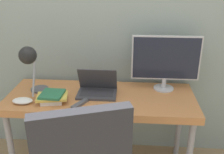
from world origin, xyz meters
TOP-DOWN VIEW (x-y plane):
  - wall_back at (0.00, 0.66)m, footprint 8.00×0.05m
  - desk at (0.00, 0.30)m, footprint 1.54×0.60m
  - laptop at (-0.03, 0.33)m, footprint 0.32×0.22m
  - monitor at (0.53, 0.47)m, footprint 0.57×0.17m
  - desk_lamp at (-0.53, 0.23)m, footprint 0.15×0.30m
  - book_stack at (-0.37, 0.18)m, footprint 0.26×0.23m
  - tv_remote at (-0.14, 0.13)m, footprint 0.12×0.16m
  - game_controller at (-0.58, 0.12)m, footprint 0.16×0.10m

SIDE VIEW (x-z plane):
  - desk at x=0.00m, z-range 0.29..1.02m
  - tv_remote at x=-0.14m, z-range 0.72..0.74m
  - game_controller at x=-0.58m, z-range 0.72..0.76m
  - book_stack at x=-0.37m, z-range 0.72..0.80m
  - laptop at x=-0.03m, z-range 0.66..0.88m
  - monitor at x=0.53m, z-range 0.75..1.22m
  - desk_lamp at x=-0.53m, z-range 0.82..1.25m
  - wall_back at x=0.00m, z-range 0.00..2.60m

